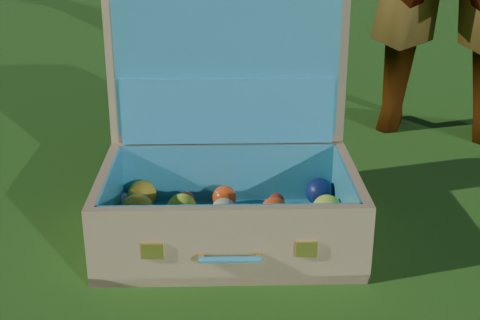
% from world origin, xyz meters
% --- Properties ---
extents(ground, '(60.00, 60.00, 0.00)m').
position_xyz_m(ground, '(0.00, 0.00, 0.00)').
color(ground, '#215114').
rests_on(ground, ground).
extents(stray_ball, '(0.06, 0.06, 0.06)m').
position_xyz_m(stray_ball, '(-0.39, -0.13, 0.03)').
color(stray_ball, teal).
rests_on(stray_ball, ground).
extents(suitcase, '(0.67, 0.59, 0.54)m').
position_xyz_m(suitcase, '(-0.13, -0.10, 0.15)').
color(suitcase, tan).
rests_on(suitcase, ground).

